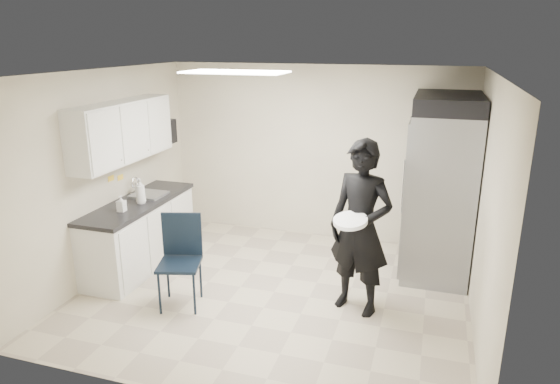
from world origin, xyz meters
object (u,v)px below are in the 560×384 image
(lower_counter, at_px, (140,235))
(folding_chair, at_px, (179,265))
(man_tuxedo, at_px, (360,228))
(commercial_fridge, at_px, (440,193))

(lower_counter, relative_size, folding_chair, 1.85)
(folding_chair, bearing_deg, lower_counter, 125.81)
(folding_chair, height_order, man_tuxedo, man_tuxedo)
(commercial_fridge, distance_m, folding_chair, 3.38)
(commercial_fridge, relative_size, folding_chair, 2.05)
(commercial_fridge, relative_size, man_tuxedo, 1.08)
(commercial_fridge, xyz_separation_m, man_tuxedo, (-0.82, -1.35, -0.07))
(folding_chair, bearing_deg, man_tuxedo, -0.31)
(lower_counter, height_order, commercial_fridge, commercial_fridge)
(commercial_fridge, xyz_separation_m, folding_chair, (-2.75, -1.89, -0.54))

